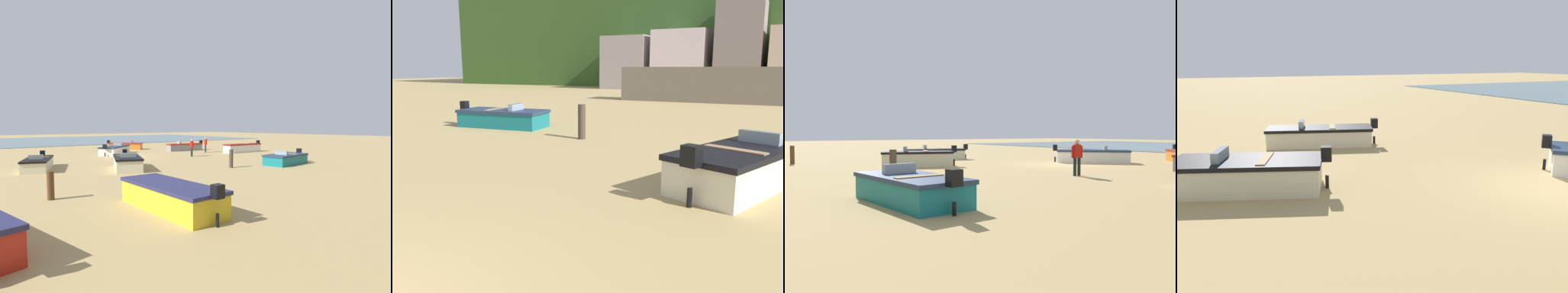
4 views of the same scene
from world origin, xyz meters
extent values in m
plane|color=tan|center=(0.00, 0.00, 0.00)|extent=(160.00, 160.00, 0.00)
cube|color=beige|center=(3.48, 7.63, 0.37)|extent=(2.84, 4.19, 0.74)
cube|color=black|center=(3.48, 7.63, 0.80)|extent=(2.95, 4.31, 0.12)
cube|color=black|center=(2.74, 5.65, 0.98)|extent=(0.40, 0.37, 0.40)
cylinder|color=black|center=(2.74, 5.65, 0.19)|extent=(0.13, 0.13, 0.37)
cube|color=#8C9EA8|center=(3.72, 8.27, 1.00)|extent=(0.96, 0.52, 0.28)
cube|color=#9C7951|center=(3.31, 7.18, 0.85)|extent=(1.34, 0.70, 0.08)
cube|color=white|center=(-0.13, -2.95, 0.35)|extent=(4.17, 4.16, 0.70)
cube|color=#1F2F49|center=(-0.13, -2.95, 0.76)|extent=(4.29, 4.28, 0.12)
cube|color=black|center=(1.55, -1.28, 0.94)|extent=(0.42, 0.42, 0.40)
cylinder|color=black|center=(1.55, -1.28, 0.17)|extent=(0.14, 0.14, 0.35)
cube|color=#8C9EA8|center=(-0.67, -3.49, 0.96)|extent=(0.78, 0.78, 0.28)
cube|color=black|center=(-2.01, -9.26, 0.92)|extent=(0.42, 0.42, 0.40)
cylinder|color=black|center=(-2.01, -9.26, 0.17)|extent=(0.14, 0.14, 0.34)
cube|color=beige|center=(8.15, 4.17, 0.32)|extent=(2.62, 4.40, 0.64)
cube|color=black|center=(8.15, 4.17, 0.70)|extent=(2.73, 4.52, 0.12)
cube|color=black|center=(7.45, 2.01, 0.88)|extent=(0.39, 0.37, 0.40)
cylinder|color=black|center=(7.45, 2.01, 0.16)|extent=(0.13, 0.13, 0.32)
cube|color=#8C9EA8|center=(8.38, 4.86, 0.90)|extent=(0.85, 0.45, 0.28)
cube|color=olive|center=(7.99, 3.67, 0.75)|extent=(1.20, 0.60, 0.08)
cube|color=#146E76|center=(-6.97, 12.49, 0.32)|extent=(3.86, 1.98, 0.64)
cube|color=navy|center=(-6.97, 12.49, 0.70)|extent=(3.97, 2.07, 0.12)
cube|color=black|center=(-9.00, 12.29, 0.88)|extent=(0.31, 0.35, 0.40)
cylinder|color=black|center=(-9.00, 12.29, 0.16)|extent=(0.11, 0.11, 0.32)
cube|color=#8C9EA8|center=(-6.32, 12.56, 0.90)|extent=(0.30, 0.98, 0.28)
cube|color=olive|center=(-7.43, 12.44, 0.75)|extent=(0.38, 1.39, 0.08)
cylinder|color=#50371D|center=(9.36, 13.32, 0.56)|extent=(0.26, 0.26, 1.12)
cylinder|color=#44382D|center=(-2.46, 11.29, 0.63)|extent=(0.28, 0.28, 1.27)
cylinder|color=black|center=(-4.89, 3.59, 0.41)|extent=(0.18, 0.18, 0.82)
cylinder|color=black|center=(-4.82, 3.78, 0.41)|extent=(0.18, 0.18, 0.82)
cylinder|color=#B3180F|center=(-4.86, 3.68, 1.11)|extent=(0.44, 0.44, 0.58)
cylinder|color=#B3180F|center=(-4.94, 3.48, 1.07)|extent=(0.12, 0.12, 0.54)
cylinder|color=#B3180F|center=(-4.78, 3.89, 1.07)|extent=(0.12, 0.12, 0.54)
sphere|color=tan|center=(-4.86, 3.68, 1.51)|extent=(0.28, 0.28, 0.22)
camera|label=1|loc=(11.99, 25.80, 2.88)|focal=27.49mm
camera|label=2|loc=(4.26, -1.61, 2.56)|focal=37.00mm
camera|label=3|loc=(-16.64, 16.61, 1.92)|focal=35.21mm
camera|label=4|loc=(-6.87, 8.74, 3.43)|focal=35.10mm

